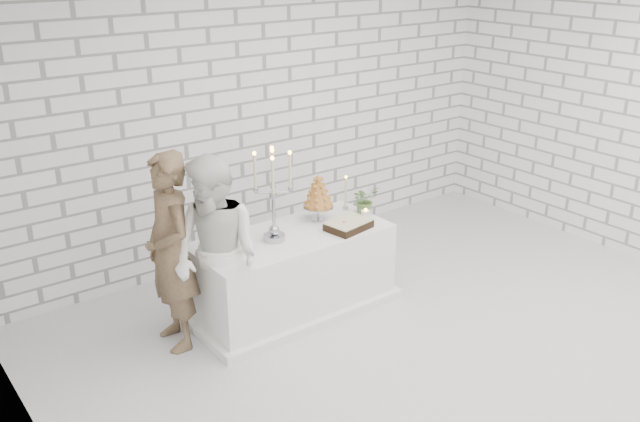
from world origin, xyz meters
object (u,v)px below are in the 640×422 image
Objects in this scene: bride at (216,256)px; candelabra at (273,195)px; croquembouche at (318,197)px; groom at (170,252)px; cake_table at (293,272)px.

candelabra is at bearing 81.93° from bride.
bride reaches higher than croquembouche.
groom is at bearing -154.12° from bride.
bride is (0.27, -0.27, -0.01)m from groom.
bride is (-0.84, -0.14, 0.45)m from cake_table.
groom is at bearing 173.71° from cake_table.
candelabra is (0.92, -0.13, 0.32)m from groom.
croquembouche is at bearing 18.69° from cake_table.
groom is 1.51m from croquembouche.
cake_table is 0.96m from bride.
candelabra is at bearing -177.93° from cake_table.
croquembouche is (1.23, 0.28, 0.15)m from bride.
bride is 3.68× the size of croquembouche.
cake_table is 1.09× the size of bride.
croquembouche is (0.39, 0.13, 0.60)m from cake_table.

